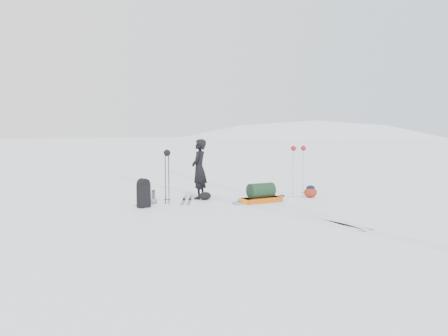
% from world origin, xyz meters
% --- Properties ---
extents(ground, '(200.00, 200.00, 0.00)m').
position_xyz_m(ground, '(0.00, 0.00, 0.00)').
color(ground, white).
rests_on(ground, ground).
extents(ski_tracks, '(3.38, 17.97, 0.01)m').
position_xyz_m(ski_tracks, '(0.61, 0.88, 0.00)').
color(ski_tracks, silver).
rests_on(ski_tracks, ground).
extents(skier, '(0.77, 0.75, 1.78)m').
position_xyz_m(skier, '(-0.49, 0.61, 0.89)').
color(skier, black).
rests_on(skier, ground).
extents(pulk_sled, '(1.47, 0.55, 0.55)m').
position_xyz_m(pulk_sled, '(0.66, -0.91, 0.21)').
color(pulk_sled, '#CE500C').
rests_on(pulk_sled, ground).
extents(expedition_rucksack, '(0.74, 0.65, 0.78)m').
position_xyz_m(expedition_rucksack, '(-2.42, 0.13, 0.36)').
color(expedition_rucksack, black).
rests_on(expedition_rucksack, ground).
extents(ski_poles_black, '(0.21, 0.19, 1.51)m').
position_xyz_m(ski_poles_black, '(-1.67, 0.31, 1.24)').
color(ski_poles_black, black).
rests_on(ski_poles_black, ground).
extents(ski_poles_silver, '(0.49, 0.23, 1.57)m').
position_xyz_m(ski_poles_silver, '(2.30, -0.62, 1.31)').
color(ski_poles_silver, silver).
rests_on(ski_poles_silver, ground).
extents(touring_skis_grey, '(1.10, 1.59, 0.06)m').
position_xyz_m(touring_skis_grey, '(-0.94, 0.55, 0.01)').
color(touring_skis_grey, gray).
rests_on(touring_skis_grey, ground).
extents(touring_skis_white, '(1.40, 1.18, 0.06)m').
position_xyz_m(touring_skis_white, '(1.77, -0.47, 0.01)').
color(touring_skis_white, silver).
rests_on(touring_skis_white, ground).
extents(rope_coil, '(0.46, 0.46, 0.06)m').
position_xyz_m(rope_coil, '(0.02, -0.79, 0.03)').
color(rope_coil, '#549DCD').
rests_on(rope_coil, ground).
extents(small_daypack, '(0.54, 0.49, 0.38)m').
position_xyz_m(small_daypack, '(2.47, -1.00, 0.18)').
color(small_daypack, maroon).
rests_on(small_daypack, ground).
extents(thermos_pair, '(0.20, 0.27, 0.28)m').
position_xyz_m(thermos_pair, '(-1.70, 1.24, 0.13)').
color(thermos_pair, '#525459').
rests_on(thermos_pair, ground).
extents(stuff_sack, '(0.40, 0.31, 0.24)m').
position_xyz_m(stuff_sack, '(-0.46, 0.33, 0.12)').
color(stuff_sack, black).
rests_on(stuff_sack, ground).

